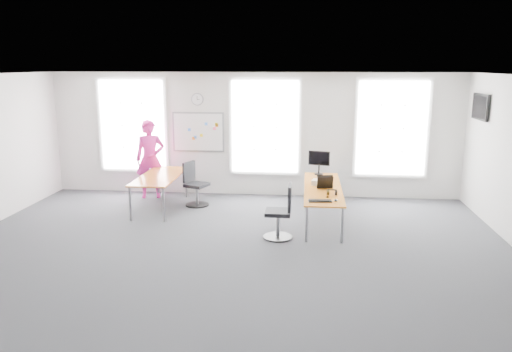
# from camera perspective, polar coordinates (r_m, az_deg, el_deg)

# --- Properties ---
(floor) EXTENTS (10.00, 10.00, 0.00)m
(floor) POSITION_cam_1_polar(r_m,az_deg,el_deg) (8.72, -3.22, -8.75)
(floor) COLOR #29292E
(floor) RESTS_ON ground
(ceiling) EXTENTS (10.00, 10.00, 0.00)m
(ceiling) POSITION_cam_1_polar(r_m,az_deg,el_deg) (8.12, -3.49, 11.37)
(ceiling) COLOR silver
(ceiling) RESTS_ON ground
(wall_back) EXTENTS (10.00, 0.00, 10.00)m
(wall_back) POSITION_cam_1_polar(r_m,az_deg,el_deg) (12.20, -0.36, 4.74)
(wall_back) COLOR silver
(wall_back) RESTS_ON ground
(wall_front) EXTENTS (10.00, 0.00, 10.00)m
(wall_front) POSITION_cam_1_polar(r_m,az_deg,el_deg) (4.54, -11.49, -9.31)
(wall_front) COLOR silver
(wall_front) RESTS_ON ground
(window_left) EXTENTS (1.60, 0.06, 2.20)m
(window_left) POSITION_cam_1_polar(r_m,az_deg,el_deg) (12.82, -13.90, 5.66)
(window_left) COLOR silver
(window_left) RESTS_ON wall_back
(window_mid) EXTENTS (1.60, 0.06, 2.20)m
(window_mid) POSITION_cam_1_polar(r_m,az_deg,el_deg) (12.11, 1.04, 5.64)
(window_mid) COLOR silver
(window_mid) RESTS_ON wall_back
(window_right) EXTENTS (1.60, 0.06, 2.20)m
(window_right) POSITION_cam_1_polar(r_m,az_deg,el_deg) (12.23, 15.25, 5.27)
(window_right) COLOR silver
(window_right) RESTS_ON wall_back
(desk_right) EXTENTS (0.76, 2.86, 0.70)m
(desk_right) POSITION_cam_1_polar(r_m,az_deg,el_deg) (10.40, 7.63, -1.53)
(desk_right) COLOR gold
(desk_right) RESTS_ON ground
(desk_left) EXTENTS (0.83, 2.07, 0.76)m
(desk_left) POSITION_cam_1_polar(r_m,az_deg,el_deg) (11.34, -10.92, -0.24)
(desk_left) COLOR gold
(desk_left) RESTS_ON ground
(chair_right) EXTENTS (0.55, 0.55, 1.03)m
(chair_right) POSITION_cam_1_polar(r_m,az_deg,el_deg) (9.28, 2.91, -4.45)
(chair_right) COLOR black
(chair_right) RESTS_ON ground
(chair_left) EXTENTS (0.60, 0.59, 1.01)m
(chair_left) POSITION_cam_1_polar(r_m,az_deg,el_deg) (11.51, -7.02, -1.19)
(chair_left) COLOR black
(chair_left) RESTS_ON ground
(person) EXTENTS (0.78, 0.61, 1.89)m
(person) POSITION_cam_1_polar(r_m,az_deg,el_deg) (12.29, -11.99, 1.90)
(person) COLOR #CE2286
(person) RESTS_ON ground
(whiteboard) EXTENTS (1.20, 0.03, 0.90)m
(whiteboard) POSITION_cam_1_polar(r_m,az_deg,el_deg) (12.38, -6.62, 5.01)
(whiteboard) COLOR white
(whiteboard) RESTS_ON wall_back
(wall_clock) EXTENTS (0.30, 0.04, 0.30)m
(wall_clock) POSITION_cam_1_polar(r_m,az_deg,el_deg) (12.30, -6.72, 8.71)
(wall_clock) COLOR gray
(wall_clock) RESTS_ON wall_back
(tv) EXTENTS (0.06, 0.90, 0.55)m
(tv) POSITION_cam_1_polar(r_m,az_deg,el_deg) (11.63, 24.29, 7.21)
(tv) COLOR black
(tv) RESTS_ON wall_right
(keyboard) EXTENTS (0.44, 0.20, 0.02)m
(keyboard) POSITION_cam_1_polar(r_m,az_deg,el_deg) (9.31, 7.33, -2.85)
(keyboard) COLOR black
(keyboard) RESTS_ON desk_right
(mouse) EXTENTS (0.10, 0.13, 0.04)m
(mouse) POSITION_cam_1_polar(r_m,az_deg,el_deg) (9.35, 9.11, -2.78)
(mouse) COLOR black
(mouse) RESTS_ON desk_right
(lens_cap) EXTENTS (0.07, 0.07, 0.01)m
(lens_cap) POSITION_cam_1_polar(r_m,az_deg,el_deg) (9.63, 8.16, -2.40)
(lens_cap) COLOR black
(lens_cap) RESTS_ON desk_right
(headphones) EXTENTS (0.20, 0.11, 0.12)m
(headphones) POSITION_cam_1_polar(r_m,az_deg,el_deg) (9.78, 8.63, -1.87)
(headphones) COLOR black
(headphones) RESTS_ON desk_right
(laptop_sleeve) EXTENTS (0.33, 0.22, 0.26)m
(laptop_sleeve) POSITION_cam_1_polar(r_m,az_deg,el_deg) (10.27, 7.89, -0.71)
(laptop_sleeve) COLOR black
(laptop_sleeve) RESTS_ON desk_right
(paper_stack) EXTENTS (0.36, 0.30, 0.11)m
(paper_stack) POSITION_cam_1_polar(r_m,az_deg,el_deg) (10.57, 7.30, -0.73)
(paper_stack) COLOR beige
(paper_stack) RESTS_ON desk_right
(monitor) EXTENTS (0.49, 0.20, 0.55)m
(monitor) POSITION_cam_1_polar(r_m,az_deg,el_deg) (11.50, 7.23, 1.77)
(monitor) COLOR black
(monitor) RESTS_ON desk_right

